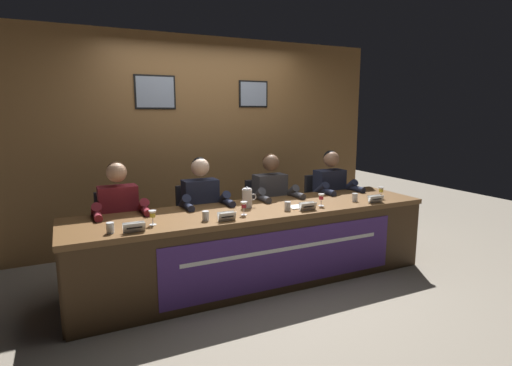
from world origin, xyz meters
TOP-DOWN VIEW (x-y plane):
  - ground_plane at (0.00, 0.00)m, footprint 12.00×12.00m
  - wall_back_panelled at (-0.00, 1.48)m, footprint 4.79×0.14m
  - conference_table at (0.00, -0.12)m, footprint 3.59×0.85m
  - chair_far_left at (-1.24, 0.61)m, footprint 0.44×0.45m
  - panelist_far_left at (-1.24, 0.41)m, footprint 0.51×0.48m
  - nameplate_far_left at (-1.22, -0.31)m, footprint 0.17×0.06m
  - juice_glass_far_left at (-1.04, -0.17)m, footprint 0.06×0.06m
  - water_cup_far_left at (-1.39, -0.26)m, footprint 0.06×0.06m
  - chair_center_left at (-0.41, 0.61)m, footprint 0.44×0.45m
  - panelist_center_left at (-0.41, 0.41)m, footprint 0.51×0.48m
  - nameplate_center_left at (-0.44, -0.32)m, footprint 0.16×0.06m
  - juice_glass_center_left at (-0.22, -0.20)m, footprint 0.06×0.06m
  - water_cup_center_left at (-0.60, -0.23)m, footprint 0.06×0.06m
  - chair_center_right at (0.41, 0.61)m, footprint 0.44×0.45m
  - panelist_center_right at (0.41, 0.41)m, footprint 0.51×0.48m
  - nameplate_center_right at (0.41, -0.30)m, footprint 0.17×0.06m
  - juice_glass_center_right at (0.63, -0.21)m, footprint 0.06×0.06m
  - water_cup_center_right at (0.23, -0.22)m, footprint 0.06×0.06m
  - chair_far_right at (1.24, 0.61)m, footprint 0.44×0.45m
  - panelist_far_right at (1.24, 0.41)m, footprint 0.51×0.48m
  - nameplate_far_right at (1.22, -0.33)m, footprint 0.17×0.06m
  - juice_glass_far_right at (1.43, -0.18)m, footprint 0.06×0.06m
  - water_cup_far_right at (1.08, -0.18)m, footprint 0.06×0.06m
  - water_pitcher_central at (-0.07, 0.06)m, footprint 0.15×0.10m
  - document_stack_center_right at (0.40, -0.17)m, footprint 0.22×0.16m

SIDE VIEW (x-z plane):
  - ground_plane at x=0.00m, z-range 0.00..0.00m
  - chair_far_left at x=-1.24m, z-range -0.01..0.88m
  - chair_center_left at x=-0.41m, z-range -0.01..0.88m
  - chair_center_right at x=0.41m, z-range -0.01..0.88m
  - chair_far_right at x=1.24m, z-range -0.01..0.88m
  - conference_table at x=0.00m, z-range 0.14..0.89m
  - panelist_far_left at x=-1.24m, z-range 0.10..1.32m
  - panelist_center_left at x=-0.41m, z-range 0.10..1.32m
  - panelist_center_right at x=0.41m, z-range 0.10..1.32m
  - panelist_far_right at x=1.24m, z-range 0.10..1.32m
  - document_stack_center_right at x=0.40m, z-range 0.75..0.76m
  - water_cup_far_left at x=-1.39m, z-range 0.74..0.83m
  - water_cup_center_left at x=-0.60m, z-range 0.74..0.83m
  - water_cup_center_right at x=0.23m, z-range 0.74..0.83m
  - water_cup_far_right at x=1.08m, z-range 0.74..0.83m
  - nameplate_center_left at x=-0.44m, z-range 0.75..0.83m
  - nameplate_center_right at x=0.41m, z-range 0.75..0.83m
  - nameplate_far_right at x=1.22m, z-range 0.75..0.83m
  - nameplate_far_left at x=-1.22m, z-range 0.75..0.83m
  - juice_glass_far_left at x=-1.04m, z-range 0.77..0.89m
  - juice_glass_center_left at x=-0.22m, z-range 0.77..0.89m
  - juice_glass_center_right at x=0.63m, z-range 0.77..0.89m
  - juice_glass_far_right at x=1.43m, z-range 0.77..0.89m
  - water_pitcher_central at x=-0.07m, z-range 0.74..0.95m
  - wall_back_panelled at x=0.00m, z-range 0.00..2.60m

